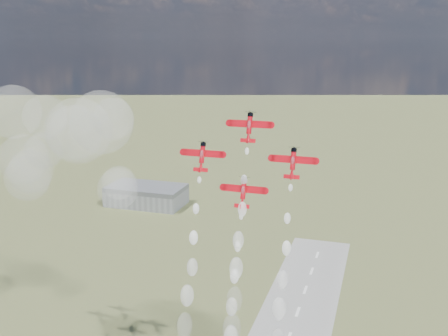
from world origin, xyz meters
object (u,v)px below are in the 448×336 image
Objects in this scene: plane_left at (202,156)px; plane_slot at (243,192)px; plane_lead at (249,127)px; plane_right at (293,162)px; hangar at (146,195)px.

plane_slot is (12.01, -2.69, -7.97)m from plane_left.
plane_right is at bearing -12.62° from plane_lead.
plane_lead is at bearing -56.49° from hangar.
plane_lead is 1.00× the size of plane_slot.
plane_left is 1.00× the size of plane_right.
hangar is 4.49× the size of plane_lead.
plane_right is 14.67m from plane_slot.
plane_lead reaches higher than hangar.
plane_slot is at bearing -57.29° from hangar.
hangar is 229.46m from plane_right.
plane_left is (103.23, -176.76, 72.19)m from hangar.
plane_lead is at bearing 167.38° from plane_right.
plane_lead reaches higher than plane_left.
plane_slot is (-12.01, -2.69, -7.97)m from plane_right.
plane_right reaches higher than hangar.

